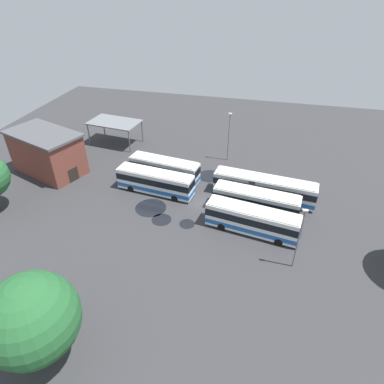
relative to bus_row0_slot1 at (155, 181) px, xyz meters
The scene contains 16 objects.
ground_plane 7.76m from the bus_row0_slot1, ahead, with size 93.68×93.68×0.00m, color #333335.
bus_row0_slot1 is the anchor object (origin of this frame).
bus_row0_slot2 3.81m from the bus_row0_slot1, 87.03° to the left, with size 11.37×4.18×3.53m.
bus_row1_slot0 15.79m from the bus_row0_slot1, 20.91° to the right, with size 12.01×4.45×3.53m.
bus_row1_slot1 14.89m from the bus_row0_slot1, ahead, with size 11.68×4.04×3.53m.
bus_row1_slot2 15.72m from the bus_row0_slot1, ahead, with size 14.65×4.23×3.53m.
depot_building 18.94m from the bus_row0_slot1, behind, with size 13.37×10.23×6.82m.
maintenance_shelter 19.22m from the bus_row0_slot1, 132.03° to the left, with size 9.80×6.53×4.35m.
lamp_post_far_corner 22.54m from the bus_row0_slot1, 27.91° to the right, with size 0.56×0.28×7.92m.
lamp_post_mid_lot 15.62m from the bus_row0_slot1, 55.10° to the left, with size 0.56×0.28×8.51m.
tree_east_edge 26.83m from the bus_row0_slot1, 90.99° to the right, with size 7.38×7.38×9.29m.
puddle_back_corner 9.60m from the bus_row0_slot1, 43.13° to the left, with size 3.86×3.86×0.01m, color black.
puddle_front_lane 9.09m from the bus_row0_slot1, 43.87° to the right, with size 2.05×2.05×0.01m, color black.
puddle_centre_drain 7.03m from the bus_row0_slot1, 64.85° to the right, with size 2.67×2.67×0.01m, color black.
puddle_between_rows 7.33m from the bus_row0_slot1, 112.35° to the left, with size 2.35×2.35×0.01m, color black.
puddle_near_shelter 4.41m from the bus_row0_slot1, 81.61° to the right, with size 4.36×4.36×0.01m, color black.
Camera 1 is at (7.69, -37.89, 27.79)m, focal length 31.03 mm.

